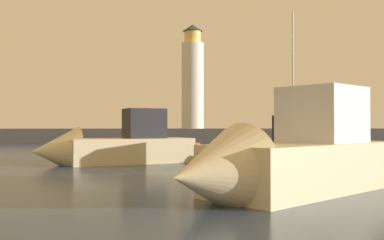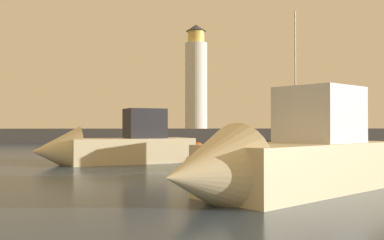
# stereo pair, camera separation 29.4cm
# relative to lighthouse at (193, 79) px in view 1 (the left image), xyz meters

# --- Properties ---
(ground_plane) EXTENTS (220.00, 220.00, 0.00)m
(ground_plane) POSITION_rel_lighthouse_xyz_m (-2.14, -28.39, -8.24)
(ground_plane) COLOR #2D3D51
(breakwater) EXTENTS (71.61, 6.27, 1.74)m
(breakwater) POSITION_rel_lighthouse_xyz_m (-2.14, 0.00, -7.38)
(breakwater) COLOR #423F3D
(breakwater) RESTS_ON ground_plane
(lighthouse) EXTENTS (2.91, 2.91, 13.74)m
(lighthouse) POSITION_rel_lighthouse_xyz_m (0.00, 0.00, 0.00)
(lighthouse) COLOR silver
(lighthouse) RESTS_ON breakwater
(motorboat_0) EXTENTS (8.84, 7.46, 3.74)m
(motorboat_0) POSITION_rel_lighthouse_xyz_m (-1.90, -44.90, -7.21)
(motorboat_0) COLOR beige
(motorboat_0) RESTS_ON ground_plane
(motorboat_2) EXTENTS (5.37, 6.71, 2.93)m
(motorboat_2) POSITION_rel_lighthouse_xyz_m (1.67, -36.08, -7.49)
(motorboat_2) COLOR silver
(motorboat_2) RESTS_ON ground_plane
(motorboat_3) EXTENTS (8.85, 5.33, 3.51)m
(motorboat_3) POSITION_rel_lighthouse_xyz_m (-8.04, -33.58, -7.36)
(motorboat_3) COLOR beige
(motorboat_3) RESTS_ON ground_plane
(sailboat_moored) EXTENTS (6.67, 2.28, 11.20)m
(sailboat_moored) POSITION_rel_lighthouse_xyz_m (6.29, -23.32, -7.69)
(sailboat_moored) COLOR black
(sailboat_moored) RESTS_ON ground_plane
(mooring_buoy) EXTENTS (0.94, 0.94, 0.94)m
(mooring_buoy) POSITION_rel_lighthouse_xyz_m (-2.69, -28.16, -7.77)
(mooring_buoy) COLOR #EA5919
(mooring_buoy) RESTS_ON ground_plane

